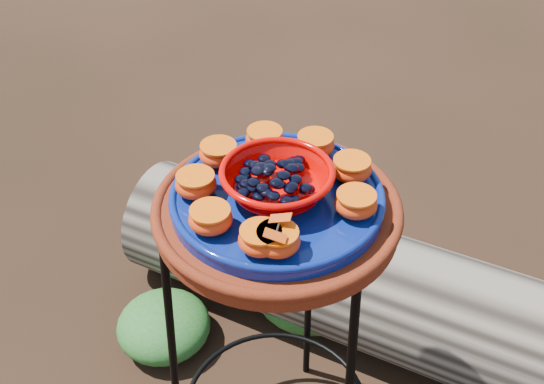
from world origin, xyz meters
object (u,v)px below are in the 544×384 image
(red_bowl, at_px, (277,182))
(plant_stand, at_px, (276,349))
(terracotta_saucer, at_px, (277,212))
(cobalt_plate, at_px, (277,199))
(driftwood_log, at_px, (434,311))

(red_bowl, bearing_deg, plant_stand, 0.00)
(terracotta_saucer, height_order, red_bowl, red_bowl)
(cobalt_plate, relative_size, driftwood_log, 0.21)
(cobalt_plate, height_order, driftwood_log, cobalt_plate)
(cobalt_plate, bearing_deg, driftwood_log, 54.99)
(plant_stand, relative_size, red_bowl, 3.95)
(terracotta_saucer, height_order, driftwood_log, terracotta_saucer)
(terracotta_saucer, relative_size, cobalt_plate, 1.17)
(cobalt_plate, height_order, red_bowl, red_bowl)
(plant_stand, distance_m, driftwood_log, 0.52)
(terracotta_saucer, bearing_deg, cobalt_plate, 0.00)
(plant_stand, xyz_separation_m, cobalt_plate, (0.00, 0.00, 0.40))
(plant_stand, relative_size, cobalt_plate, 1.97)
(terracotta_saucer, distance_m, driftwood_log, 0.74)
(plant_stand, height_order, driftwood_log, plant_stand)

